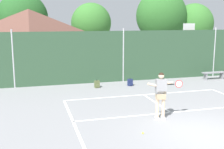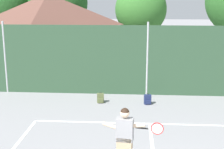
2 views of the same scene
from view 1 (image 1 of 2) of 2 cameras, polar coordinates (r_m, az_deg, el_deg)
name	(u,v)px [view 1 (image 1 of 2)]	position (r m, az deg, el deg)	size (l,w,h in m)	color
ground_plane	(204,135)	(10.52, 17.65, -11.18)	(120.00, 120.00, 0.00)	gray
court_markings	(194,128)	(11.02, 15.79, -10.03)	(8.30, 11.10, 0.01)	white
chainlink_fence	(123,56)	(18.10, 2.23, 3.59)	(26.09, 0.09, 3.30)	#2D4C33
basketball_hoop	(188,41)	(21.72, 14.69, 6.40)	(0.90, 0.67, 3.55)	yellow
clubhouse_building	(30,40)	(21.52, -15.81, 6.44)	(6.19, 5.56, 4.55)	beige
treeline_backdrop	(101,19)	(26.75, -2.21, 10.74)	(24.27, 4.40, 6.61)	brown
tennis_player	(161,92)	(11.34, 9.61, -3.31)	(1.44, 0.31, 1.85)	silver
tennis_ball	(143,133)	(10.14, 6.09, -11.35)	(0.07, 0.07, 0.07)	#CCE033
backpack_olive	(97,84)	(16.59, -2.95, -1.93)	(0.30, 0.28, 0.46)	#566038
backpack_navy	(130,83)	(17.07, 3.60, -1.58)	(0.31, 0.28, 0.46)	navy
courtside_bench	(214,74)	(19.95, 19.33, 0.12)	(1.60, 0.36, 0.48)	gray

